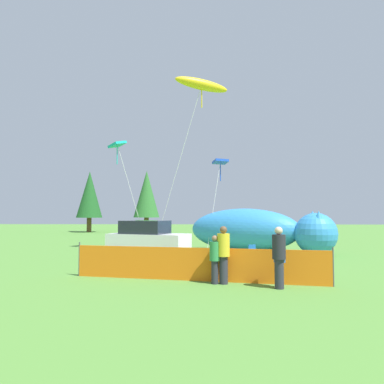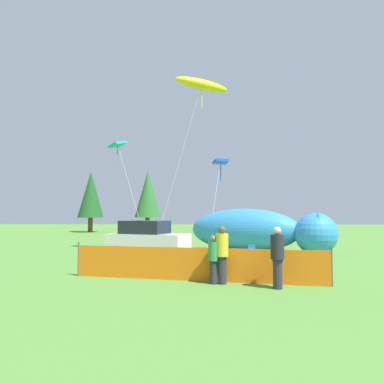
% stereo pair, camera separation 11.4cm
% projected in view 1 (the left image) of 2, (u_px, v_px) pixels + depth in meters
% --- Properties ---
extents(ground_plane, '(120.00, 120.00, 0.00)m').
position_uv_depth(ground_plane, '(218.00, 265.00, 16.95)').
color(ground_plane, '#548C38').
extents(parked_car, '(4.16, 2.83, 1.97)m').
position_uv_depth(parked_car, '(148.00, 241.00, 18.08)').
color(parked_car, white).
rests_on(parked_car, ground).
extents(folding_chair, '(0.71, 0.71, 0.92)m').
position_uv_depth(folding_chair, '(254.00, 253.00, 16.66)').
color(folding_chair, '#1959A5').
rests_on(folding_chair, ground).
extents(inflatable_cat, '(8.72, 5.79, 2.62)m').
position_uv_depth(inflatable_cat, '(256.00, 232.00, 22.50)').
color(inflatable_cat, '#338CD8').
rests_on(inflatable_cat, ground).
extents(safety_fence, '(8.84, 1.77, 1.25)m').
position_uv_depth(safety_fence, '(196.00, 264.00, 12.93)').
color(safety_fence, orange).
rests_on(safety_fence, ground).
extents(spectator_in_grey_shirt, '(0.36, 0.36, 1.67)m').
position_uv_depth(spectator_in_grey_shirt, '(280.00, 259.00, 11.77)').
color(spectator_in_grey_shirt, '#2D2D38').
rests_on(spectator_in_grey_shirt, ground).
extents(spectator_in_white_shirt, '(0.42, 0.42, 1.91)m').
position_uv_depth(spectator_in_white_shirt, '(223.00, 252.00, 12.41)').
color(spectator_in_white_shirt, '#2D2D38').
rests_on(spectator_in_white_shirt, ground).
extents(spectator_in_blue_shirt, '(0.42, 0.42, 1.92)m').
position_uv_depth(spectator_in_blue_shirt, '(279.00, 255.00, 11.63)').
color(spectator_in_blue_shirt, '#2D2D38').
rests_on(spectator_in_blue_shirt, ground).
extents(spectator_in_yellow_shirt, '(0.35, 0.35, 1.60)m').
position_uv_depth(spectator_in_yellow_shirt, '(215.00, 257.00, 12.41)').
color(spectator_in_yellow_shirt, '#2D2D38').
rests_on(spectator_in_yellow_shirt, ground).
extents(kite_teal_diamond, '(2.79, 1.27, 7.06)m').
position_uv_depth(kite_teal_diamond, '(118.00, 146.00, 24.21)').
color(kite_teal_diamond, silver).
rests_on(kite_teal_diamond, ground).
extents(kite_yellow_hero, '(4.31, 1.77, 9.95)m').
position_uv_depth(kite_yellow_hero, '(202.00, 85.00, 20.78)').
color(kite_yellow_hero, silver).
rests_on(kite_yellow_hero, ground).
extents(kite_blue_box, '(1.49, 2.67, 5.92)m').
position_uv_depth(kite_blue_box, '(220.00, 163.00, 24.89)').
color(kite_blue_box, silver).
rests_on(kite_blue_box, ground).
extents(horizon_tree_east, '(3.12, 3.12, 7.46)m').
position_uv_depth(horizon_tree_east, '(90.00, 195.00, 45.87)').
color(horizon_tree_east, brown).
rests_on(horizon_tree_east, ground).
extents(horizon_tree_west, '(3.17, 3.17, 7.56)m').
position_uv_depth(horizon_tree_west, '(147.00, 194.00, 46.12)').
color(horizon_tree_west, brown).
rests_on(horizon_tree_west, ground).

